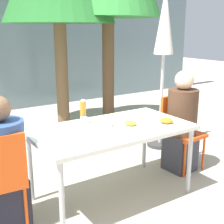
{
  "coord_description": "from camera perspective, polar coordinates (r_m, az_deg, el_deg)",
  "views": [
    {
      "loc": [
        -1.54,
        -2.36,
        1.63
      ],
      "look_at": [
        0.0,
        0.0,
        0.87
      ],
      "focal_mm": 50.0,
      "sensor_mm": 36.0,
      "label": 1
    }
  ],
  "objects": [
    {
      "name": "salad_bowl",
      "position": [
        2.98,
        -1.81,
        -2.11
      ],
      "size": [
        0.19,
        0.19,
        0.06
      ],
      "color": "white",
      "rests_on": "dining_table"
    },
    {
      "name": "bottle",
      "position": [
        3.04,
        -5.3,
        -0.06
      ],
      "size": [
        0.06,
        0.06,
        0.24
      ],
      "color": "#B7751E",
      "rests_on": "dining_table"
    },
    {
      "name": "person_right",
      "position": [
        3.68,
        12.62,
        -2.26
      ],
      "size": [
        0.34,
        0.34,
        1.18
      ],
      "rotation": [
        0.0,
        0.0,
        -3.07
      ],
      "color": "#383842",
      "rests_on": "ground"
    },
    {
      "name": "drinking_cup",
      "position": [
        2.97,
        -5.13,
        -1.83
      ],
      "size": [
        0.07,
        0.07,
        0.09
      ],
      "color": "white",
      "rests_on": "dining_table"
    },
    {
      "name": "closed_umbrella",
      "position": [
        4.26,
        9.5,
        13.49
      ],
      "size": [
        0.36,
        0.36,
        2.15
      ],
      "color": "#333333",
      "rests_on": "ground"
    },
    {
      "name": "plate_0",
      "position": [
        2.98,
        3.44,
        -2.28
      ],
      "size": [
        0.21,
        0.21,
        0.06
      ],
      "color": "white",
      "rests_on": "dining_table"
    },
    {
      "name": "ground_plane",
      "position": [
        3.25,
        0.0,
        -14.99
      ],
      "size": [
        24.0,
        24.0,
        0.0
      ],
      "primitive_type": "plane",
      "color": "#B2A893"
    },
    {
      "name": "plate_1",
      "position": [
        3.08,
        9.93,
        -1.82
      ],
      "size": [
        0.23,
        0.23,
        0.07
      ],
      "color": "white",
      "rests_on": "dining_table"
    },
    {
      "name": "dining_table",
      "position": [
        2.97,
        0.0,
        -3.8
      ],
      "size": [
        1.51,
        0.84,
        0.72
      ],
      "color": "silver",
      "rests_on": "ground"
    },
    {
      "name": "chair_right",
      "position": [
        3.78,
        12.14,
        -2.57
      ],
      "size": [
        0.43,
        0.43,
        0.86
      ],
      "rotation": [
        0.0,
        0.0,
        -3.07
      ],
      "color": "#E54C14",
      "rests_on": "ground"
    },
    {
      "name": "person_left",
      "position": [
        2.72,
        -19.23,
        -9.77
      ],
      "size": [
        0.38,
        0.38,
        1.13
      ],
      "rotation": [
        0.0,
        0.0,
        -0.08
      ],
      "color": "black",
      "rests_on": "ground"
    }
  ]
}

